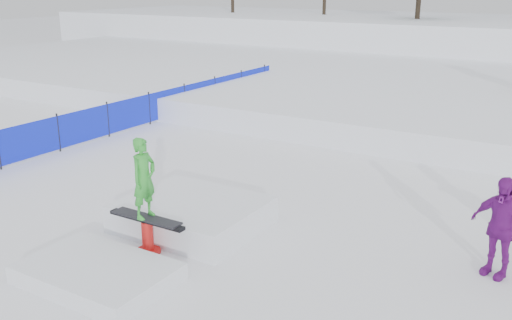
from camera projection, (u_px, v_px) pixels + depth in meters
The scene contains 6 objects.
ground at pixel (178, 239), 10.66m from camera, with size 120.00×120.00×0.00m, color white.
snow_berm at pixel (488, 40), 34.74m from camera, with size 60.00×14.00×2.40m, color white.
snow_midrise at pixel (422, 88), 23.58m from camera, with size 50.00×18.00×0.80m, color white.
safety_fence at pixel (149, 108), 19.11m from camera, with size 0.05×16.00×1.10m.
spectator_purple at pixel (500, 227), 9.13m from camera, with size 1.00×0.42×1.70m, color #761684.
jib_rail_feature at pixel (169, 226), 10.51m from camera, with size 2.60×4.40×2.11m.
Camera 1 is at (6.32, -7.54, 4.61)m, focal length 40.00 mm.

